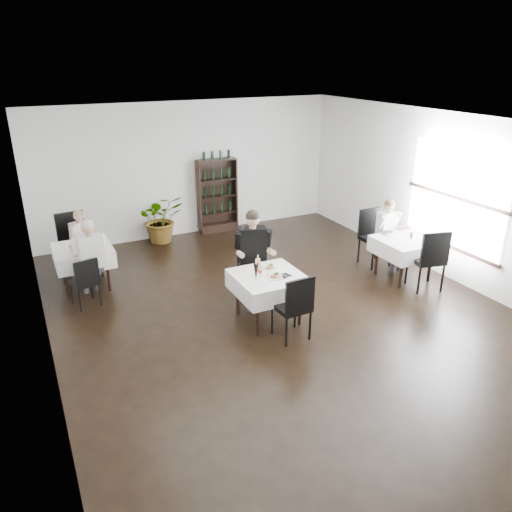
{
  "coord_description": "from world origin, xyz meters",
  "views": [
    {
      "loc": [
        -3.56,
        -6.19,
        3.94
      ],
      "look_at": [
        -0.42,
        0.2,
        1.03
      ],
      "focal_mm": 35.0,
      "sensor_mm": 36.0,
      "label": 1
    }
  ],
  "objects": [
    {
      "name": "diner_main",
      "position": [
        -0.24,
        0.65,
        0.93
      ],
      "size": [
        0.67,
        0.71,
        1.61
      ],
      "color": "#3B3A41",
      "rests_on": "ground"
    },
    {
      "name": "diner_left_far",
      "position": [
        -2.59,
        3.17,
        0.72
      ],
      "size": [
        0.55,
        0.58,
        1.25
      ],
      "color": "#3B3A41",
      "rests_on": "ground"
    },
    {
      "name": "wine_shelf",
      "position": [
        0.6,
        4.31,
        0.85
      ],
      "size": [
        0.9,
        0.28,
        1.75
      ],
      "color": "black",
      "rests_on": "ground"
    },
    {
      "name": "plate_near",
      "position": [
        -0.25,
        -0.13,
        0.79
      ],
      "size": [
        0.28,
        0.28,
        0.07
      ],
      "color": "white",
      "rests_on": "main_table"
    },
    {
      "name": "left_table",
      "position": [
        -2.7,
        2.5,
        0.62
      ],
      "size": [
        0.98,
        0.98,
        0.77
      ],
      "color": "black",
      "rests_on": "ground"
    },
    {
      "name": "plate_far",
      "position": [
        -0.17,
        0.21,
        0.79
      ],
      "size": [
        0.26,
        0.26,
        0.07
      ],
      "color": "white",
      "rests_on": "main_table"
    },
    {
      "name": "diner_right_far",
      "position": [
        2.77,
        0.84,
        0.8
      ],
      "size": [
        0.54,
        0.55,
        1.37
      ],
      "color": "#3B3A41",
      "rests_on": "ground"
    },
    {
      "name": "napkin_cutlery",
      "position": [
        -0.1,
        -0.14,
        0.78
      ],
      "size": [
        0.22,
        0.2,
        0.02
      ],
      "color": "black",
      "rests_on": "main_table"
    },
    {
      "name": "left_chair_far",
      "position": [
        -2.75,
        3.35,
        0.66
      ],
      "size": [
        0.58,
        0.59,
        1.15
      ],
      "color": "black",
      "rests_on": "ground"
    },
    {
      "name": "potted_tree",
      "position": [
        -0.8,
        4.2,
        0.54
      ],
      "size": [
        0.97,
        0.85,
        1.08
      ],
      "primitive_type": "imported",
      "rotation": [
        0.0,
        0.0,
        0.01
      ],
      "color": "#285F20",
      "rests_on": "ground"
    },
    {
      "name": "right_chair_near",
      "position": [
        2.72,
        -0.3,
        0.65
      ],
      "size": [
        0.63,
        0.64,
        1.14
      ],
      "color": "black",
      "rests_on": "ground"
    },
    {
      "name": "right_table",
      "position": [
        2.7,
        0.3,
        0.62
      ],
      "size": [
        0.98,
        0.98,
        0.77
      ],
      "color": "black",
      "rests_on": "ground"
    },
    {
      "name": "room_shell",
      "position": [
        0.0,
        0.0,
        1.5
      ],
      "size": [
        9.0,
        9.0,
        9.0
      ],
      "color": "black",
      "rests_on": "ground"
    },
    {
      "name": "pilsner_lager",
      "position": [
        -0.44,
        0.08,
        0.9
      ],
      "size": [
        0.08,
        0.08,
        0.33
      ],
      "color": "gold",
      "rests_on": "main_table"
    },
    {
      "name": "pepper_mill",
      "position": [
        2.83,
        0.31,
        0.83
      ],
      "size": [
        0.06,
        0.06,
        0.11
      ],
      "primitive_type": "cylinder",
      "rotation": [
        0.0,
        0.0,
        -0.37
      ],
      "color": "black",
      "rests_on": "right_table"
    },
    {
      "name": "left_chair_near",
      "position": [
        -2.8,
        1.7,
        0.5
      ],
      "size": [
        0.48,
        0.48,
        0.87
      ],
      "color": "black",
      "rests_on": "ground"
    },
    {
      "name": "diner_left_near",
      "position": [
        -2.64,
        1.99,
        0.83
      ],
      "size": [
        0.57,
        0.58,
        1.44
      ],
      "color": "#3B3A41",
      "rests_on": "ground"
    },
    {
      "name": "right_chair_far",
      "position": [
        2.64,
        1.15,
        0.63
      ],
      "size": [
        0.5,
        0.51,
        1.1
      ],
      "color": "black",
      "rests_on": "ground"
    },
    {
      "name": "main_chair_far",
      "position": [
        -0.2,
        0.83,
        0.51
      ],
      "size": [
        0.51,
        0.52,
        0.89
      ],
      "color": "black",
      "rests_on": "ground"
    },
    {
      "name": "window_right",
      "position": [
        3.48,
        0.0,
        1.5
      ],
      "size": [
        0.06,
        2.3,
        1.85
      ],
      "color": "white",
      "rests_on": "room_shell"
    },
    {
      "name": "main_chair_near",
      "position": [
        -0.24,
        -0.7,
        0.59
      ],
      "size": [
        0.49,
        0.49,
        1.03
      ],
      "color": "black",
      "rests_on": "ground"
    },
    {
      "name": "pilsner_dark",
      "position": [
        -0.56,
        -0.09,
        0.91
      ],
      "size": [
        0.08,
        0.08,
        0.33
      ],
      "color": "black",
      "rests_on": "main_table"
    },
    {
      "name": "coke_bottle",
      "position": [
        -0.43,
        0.02,
        0.87
      ],
      "size": [
        0.06,
        0.06,
        0.24
      ],
      "color": "silver",
      "rests_on": "main_table"
    },
    {
      "name": "main_table",
      "position": [
        -0.3,
        0.0,
        0.62
      ],
      "size": [
        1.03,
        1.03,
        0.77
      ],
      "color": "black",
      "rests_on": "ground"
    }
  ]
}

